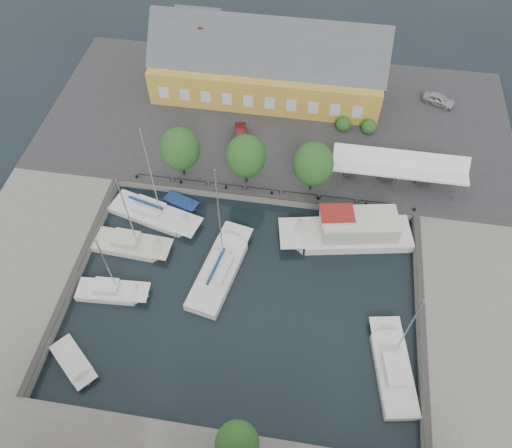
{
  "coord_description": "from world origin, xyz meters",
  "views": [
    {
      "loc": [
        4.69,
        -24.11,
        41.76
      ],
      "look_at": [
        0.0,
        6.0,
        1.5
      ],
      "focal_mm": 35.0,
      "sensor_mm": 36.0,
      "label": 1
    }
  ],
  "objects": [
    {
      "name": "quay_edge_fittings",
      "position": [
        0.02,
        4.75,
        1.06
      ],
      "size": [
        56.0,
        24.72,
        0.4
      ],
      "color": "#383533",
      "rests_on": "north_quay"
    },
    {
      "name": "launch_nw",
      "position": [
        -8.69,
        8.66,
        0.09
      ],
      "size": [
        4.09,
        2.71,
        0.88
      ],
      "color": "navy",
      "rests_on": "ground"
    },
    {
      "name": "car_silver",
      "position": [
        19.54,
        28.61,
        1.68
      ],
      "size": [
        4.29,
        2.95,
        1.36
      ],
      "primitive_type": "imported",
      "rotation": [
        0.0,
        0.0,
        1.19
      ],
      "color": "#B2B6BA",
      "rests_on": "north_quay"
    },
    {
      "name": "east_boat_c",
      "position": [
        13.84,
        -6.71,
        0.26
      ],
      "size": [
        4.36,
        9.32,
        11.45
      ],
      "color": "white",
      "rests_on": "ground"
    },
    {
      "name": "quay_trees",
      "position": [
        -2.0,
        12.0,
        4.88
      ],
      "size": [
        18.2,
        4.2,
        6.3
      ],
      "color": "black",
      "rests_on": "north_quay"
    },
    {
      "name": "west_boat_a",
      "position": [
        -11.09,
        6.48,
        0.27
      ],
      "size": [
        10.45,
        5.37,
        13.22
      ],
      "color": "white",
      "rests_on": "ground"
    },
    {
      "name": "west_boat_c",
      "position": [
        -12.42,
        -3.17,
        0.26
      ],
      "size": [
        7.06,
        2.67,
        9.56
      ],
      "color": "white",
      "rests_on": "ground"
    },
    {
      "name": "launch_sw",
      "position": [
        -13.47,
        -10.24,
        0.09
      ],
      "size": [
        5.24,
        4.85,
        0.98
      ],
      "color": "white",
      "rests_on": "ground"
    },
    {
      "name": "warehouse",
      "position": [
        -2.6,
        28.36,
        4.43
      ],
      "size": [
        28.56,
        14.0,
        9.55
      ],
      "color": "gold",
      "rests_on": "north_quay"
    },
    {
      "name": "west_quay",
      "position": [
        -22.0,
        -2.0,
        0.5
      ],
      "size": [
        12.0,
        24.0,
        1.0
      ],
      "primitive_type": "cube",
      "color": "slate",
      "rests_on": "ground"
    },
    {
      "name": "trawler",
      "position": [
        9.62,
        6.87,
        1.02
      ],
      "size": [
        13.98,
        6.39,
        5.0
      ],
      "color": "white",
      "rests_on": "ground"
    },
    {
      "name": "center_sailboat",
      "position": [
        -2.76,
        0.65,
        0.36
      ],
      "size": [
        5.03,
        10.83,
        14.19
      ],
      "color": "white",
      "rests_on": "ground"
    },
    {
      "name": "ground",
      "position": [
        0.0,
        0.0,
        0.0
      ],
      "size": [
        140.0,
        140.0,
        0.0
      ],
      "primitive_type": "plane",
      "color": "black",
      "rests_on": "ground"
    },
    {
      "name": "tent_canopy",
      "position": [
        14.0,
        14.5,
        3.68
      ],
      "size": [
        14.0,
        4.0,
        2.83
      ],
      "color": "white",
      "rests_on": "north_quay"
    },
    {
      "name": "east_quay",
      "position": [
        22.0,
        -2.0,
        0.5
      ],
      "size": [
        12.0,
        24.0,
        1.0
      ],
      "primitive_type": "cube",
      "color": "slate",
      "rests_on": "ground"
    },
    {
      "name": "north_quay",
      "position": [
        0.0,
        23.0,
        0.5
      ],
      "size": [
        56.0,
        26.0,
        1.0
      ],
      "primitive_type": "cube",
      "color": "#2D2D30",
      "rests_on": "ground"
    },
    {
      "name": "west_boat_b",
      "position": [
        -12.24,
        2.31,
        0.26
      ],
      "size": [
        8.13,
        3.16,
        10.93
      ],
      "color": "beige",
      "rests_on": "ground"
    },
    {
      "name": "car_red",
      "position": [
        -3.81,
        18.67,
        1.61
      ],
      "size": [
        1.89,
        3.85,
        1.21
      ],
      "primitive_type": "imported",
      "rotation": [
        0.0,
        0.0,
        0.17
      ],
      "color": "maroon",
      "rests_on": "north_quay"
    }
  ]
}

